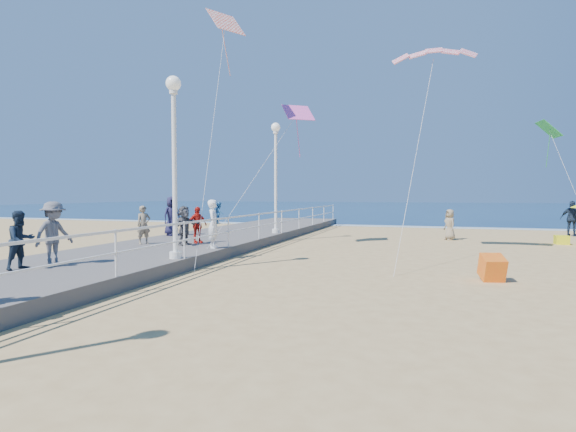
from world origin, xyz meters
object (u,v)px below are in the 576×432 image
(spectator_2, at_px, (54,233))
(spectator_5, at_px, (184,225))
(woman_holding_toddler, at_px, (214,224))
(box_kite, at_px, (492,270))
(spectator_6, at_px, (144,225))
(spectator_4, at_px, (172,216))
(lamp_post_mid, at_px, (174,147))
(beach_walker_b, at_px, (572,219))
(beach_walker_c, at_px, (450,225))
(toddler_held, at_px, (219,213))
(lamp_post_far, at_px, (276,166))
(spectator_7, at_px, (21,240))
(beach_chair_left, at_px, (562,240))
(spectator_3, at_px, (197,225))

(spectator_2, xyz_separation_m, spectator_5, (0.86, 5.21, -0.12))
(woman_holding_toddler, xyz_separation_m, box_kite, (8.78, -1.31, -0.95))
(spectator_6, bearing_deg, spectator_4, 47.72)
(spectator_2, height_order, spectator_6, spectator_2)
(spectator_6, distance_m, box_kite, 12.07)
(box_kite, bearing_deg, lamp_post_mid, 174.56)
(lamp_post_mid, xyz_separation_m, box_kite, (8.73, 1.24, -3.36))
(beach_walker_b, relative_size, beach_walker_c, 1.25)
(woman_holding_toddler, height_order, spectator_4, spectator_4)
(toddler_held, height_order, spectator_4, spectator_4)
(woman_holding_toddler, distance_m, spectator_4, 5.48)
(spectator_4, xyz_separation_m, box_kite, (12.79, -5.05, -0.99))
(spectator_5, relative_size, beach_walker_c, 0.95)
(lamp_post_far, height_order, spectator_2, lamp_post_far)
(spectator_4, distance_m, spectator_7, 9.25)
(lamp_post_far, relative_size, spectator_7, 3.59)
(spectator_4, relative_size, beach_chair_left, 3.25)
(lamp_post_far, xyz_separation_m, beach_walker_c, (8.09, 3.18, -2.89))
(spectator_2, xyz_separation_m, beach_walker_c, (10.49, 14.27, -0.48))
(beach_walker_b, bearing_deg, spectator_4, 49.67)
(toddler_held, distance_m, spectator_5, 1.77)
(lamp_post_far, distance_m, spectator_7, 12.41)
(toddler_held, bearing_deg, box_kite, -114.81)
(spectator_5, height_order, beach_walker_b, beach_walker_b)
(box_kite, bearing_deg, beach_chair_left, 54.77)
(spectator_3, relative_size, beach_walker_c, 0.92)
(beach_walker_b, distance_m, beach_chair_left, 4.96)
(spectator_2, bearing_deg, woman_holding_toddler, -20.31)
(spectator_3, xyz_separation_m, beach_walker_b, (15.94, 12.46, -0.15))
(spectator_3, relative_size, spectator_7, 0.95)
(lamp_post_mid, bearing_deg, spectator_5, 116.39)
(toddler_held, relative_size, beach_chair_left, 1.39)
(lamp_post_far, height_order, toddler_held, lamp_post_far)
(woman_holding_toddler, relative_size, beach_walker_c, 1.11)
(spectator_2, xyz_separation_m, spectator_4, (-1.66, 8.38, 0.04))
(spectator_3, height_order, box_kite, spectator_3)
(spectator_2, bearing_deg, beach_walker_c, -29.76)
(woman_holding_toddler, bearing_deg, toddler_held, -60.18)
(lamp_post_mid, height_order, beach_walker_b, lamp_post_mid)
(spectator_4, distance_m, spectator_5, 4.05)
(spectator_5, relative_size, spectator_7, 0.99)
(beach_chair_left, bearing_deg, lamp_post_mid, -137.79)
(spectator_4, relative_size, spectator_7, 1.20)
(lamp_post_far, relative_size, spectator_5, 3.63)
(spectator_3, bearing_deg, lamp_post_far, 15.26)
(spectator_3, bearing_deg, spectator_7, -159.75)
(spectator_2, xyz_separation_m, box_kite, (11.13, 3.33, -0.95))
(woman_holding_toddler, bearing_deg, spectator_6, 67.57)
(box_kite, bearing_deg, spectator_7, -173.74)
(beach_walker_b, height_order, box_kite, beach_walker_b)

